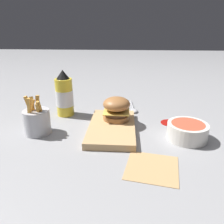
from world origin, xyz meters
The scene contains 9 objects.
ground_plane centered at (0.00, 0.00, 0.00)m, with size 6.00×6.00×0.00m, color gray.
serving_board centered at (0.02, 0.01, 0.01)m, with size 0.30×0.17×0.02m.
burger centered at (0.07, 0.00, 0.07)m, with size 0.10×0.10×0.09m.
ketchup_bottle centered at (0.16, 0.23, 0.09)m, with size 0.07×0.07×0.20m.
fries_basket centered at (-0.02, 0.28, 0.05)m, with size 0.09×0.09×0.14m.
side_bowl centered at (-0.03, -0.25, 0.03)m, with size 0.14×0.14×0.06m.
spoon centered at (0.23, -0.07, 0.01)m, with size 0.17×0.04×0.01m.
ketchup_puddle centered at (0.10, -0.21, 0.00)m, with size 0.07×0.07×0.00m.
parchment_square centered at (-0.21, -0.11, 0.00)m, with size 0.16×0.16×0.00m.
Camera 1 is at (-0.72, -0.03, 0.36)m, focal length 35.00 mm.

